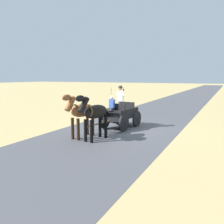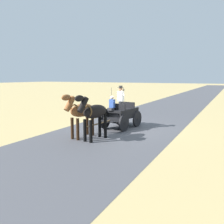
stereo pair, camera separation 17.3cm
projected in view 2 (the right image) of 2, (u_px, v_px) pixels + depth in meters
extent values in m
plane|color=tan|center=(124.00, 128.00, 13.88)|extent=(200.00, 200.00, 0.00)
cube|color=#4C4C51|center=(124.00, 128.00, 13.88)|extent=(6.38, 160.00, 0.01)
cube|color=black|center=(121.00, 117.00, 13.96)|extent=(1.45, 2.32, 0.12)
cube|color=black|center=(130.00, 113.00, 13.60)|extent=(0.30, 2.08, 0.44)
cube|color=black|center=(113.00, 111.00, 14.24)|extent=(0.30, 2.08, 0.44)
cube|color=black|center=(110.00, 122.00, 12.98)|extent=(1.10, 0.36, 0.08)
cube|color=black|center=(131.00, 117.00, 14.97)|extent=(0.74, 0.28, 0.06)
cube|color=black|center=(116.00, 112.00, 13.41)|extent=(1.05, 0.48, 0.14)
cube|color=black|center=(117.00, 107.00, 13.52)|extent=(1.02, 0.20, 0.44)
cube|color=black|center=(126.00, 109.00, 14.31)|extent=(1.05, 0.48, 0.14)
cube|color=black|center=(127.00, 105.00, 14.43)|extent=(1.02, 0.20, 0.44)
cylinder|color=black|center=(124.00, 123.00, 13.00)|extent=(0.21, 0.97, 0.96)
cylinder|color=black|center=(124.00, 123.00, 13.00)|extent=(0.14, 0.22, 0.21)
cylinder|color=black|center=(105.00, 121.00, 13.72)|extent=(0.21, 0.97, 0.96)
cylinder|color=black|center=(105.00, 121.00, 13.72)|extent=(0.14, 0.22, 0.21)
cylinder|color=black|center=(137.00, 119.00, 14.26)|extent=(0.21, 0.97, 0.96)
cylinder|color=black|center=(137.00, 119.00, 14.26)|extent=(0.14, 0.22, 0.21)
cylinder|color=black|center=(119.00, 117.00, 14.98)|extent=(0.21, 0.97, 0.96)
cylinder|color=black|center=(119.00, 117.00, 14.98)|extent=(0.14, 0.22, 0.21)
cylinder|color=brown|center=(99.00, 124.00, 12.17)|extent=(0.30, 1.99, 0.07)
cylinder|color=black|center=(111.00, 99.00, 13.47)|extent=(0.02, 0.02, 1.30)
cylinder|color=#2D2D33|center=(121.00, 109.00, 13.53)|extent=(0.22, 0.22, 0.90)
cube|color=silver|center=(121.00, 96.00, 13.42)|extent=(0.36, 0.26, 0.56)
sphere|color=#9E7051|center=(121.00, 89.00, 13.36)|extent=(0.22, 0.22, 0.22)
cylinder|color=black|center=(121.00, 87.00, 13.35)|extent=(0.36, 0.36, 0.01)
cylinder|color=black|center=(121.00, 87.00, 13.34)|extent=(0.20, 0.20, 0.10)
cylinder|color=silver|center=(123.00, 93.00, 13.26)|extent=(0.27, 0.11, 0.32)
cube|color=black|center=(124.00, 90.00, 13.19)|extent=(0.03, 0.07, 0.14)
cube|color=#2D2D33|center=(111.00, 109.00, 13.43)|extent=(0.32, 0.35, 0.14)
cube|color=#2D4C99|center=(112.00, 103.00, 13.48)|extent=(0.32, 0.23, 0.48)
sphere|color=beige|center=(112.00, 97.00, 13.43)|extent=(0.20, 0.20, 0.20)
ellipsoid|color=black|center=(95.00, 112.00, 11.17)|extent=(0.79, 1.63, 0.64)
cylinder|color=black|center=(91.00, 132.00, 10.76)|extent=(0.15, 0.15, 1.05)
cylinder|color=black|center=(85.00, 130.00, 10.97)|extent=(0.15, 0.15, 1.05)
cylinder|color=black|center=(105.00, 127.00, 11.63)|extent=(0.15, 0.15, 1.05)
cylinder|color=black|center=(100.00, 127.00, 11.84)|extent=(0.15, 0.15, 1.05)
cylinder|color=black|center=(83.00, 105.00, 10.44)|extent=(0.35, 0.68, 0.73)
ellipsoid|color=black|center=(79.00, 98.00, 10.22)|extent=(0.30, 0.57, 0.28)
cube|color=black|center=(83.00, 104.00, 10.45)|extent=(0.13, 0.51, 0.56)
cylinder|color=black|center=(105.00, 116.00, 11.81)|extent=(0.11, 0.11, 0.70)
torus|color=brown|center=(88.00, 111.00, 10.73)|extent=(0.55, 0.15, 0.55)
ellipsoid|color=brown|center=(82.00, 110.00, 11.62)|extent=(0.77, 1.62, 0.64)
cylinder|color=black|center=(78.00, 129.00, 11.20)|extent=(0.15, 0.15, 1.05)
cylinder|color=black|center=(72.00, 128.00, 11.41)|extent=(0.15, 0.15, 1.05)
cylinder|color=black|center=(93.00, 126.00, 12.08)|extent=(0.15, 0.15, 1.05)
cylinder|color=black|center=(87.00, 125.00, 12.29)|extent=(0.15, 0.15, 1.05)
cylinder|color=brown|center=(70.00, 104.00, 10.88)|extent=(0.35, 0.68, 0.73)
ellipsoid|color=brown|center=(66.00, 98.00, 10.66)|extent=(0.29, 0.57, 0.28)
cube|color=black|center=(70.00, 103.00, 10.89)|extent=(0.13, 0.51, 0.56)
cylinder|color=black|center=(92.00, 114.00, 12.26)|extent=(0.11, 0.11, 0.70)
torus|color=brown|center=(75.00, 110.00, 11.17)|extent=(0.55, 0.15, 0.55)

